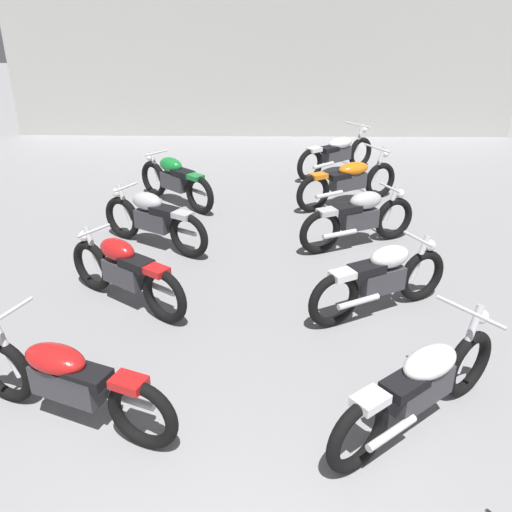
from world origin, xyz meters
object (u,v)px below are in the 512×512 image
object	(u,v)px
motorcycle_right_row_1	(421,385)
motorcycle_right_row_4	(349,180)
motorcycle_left_row_4	(175,180)
motorcycle_right_row_3	(359,217)
motorcycle_left_row_1	(67,380)
motorcycle_right_row_5	(337,153)
motorcycle_left_row_2	(125,271)
motorcycle_left_row_3	(153,219)
motorcycle_right_row_2	(381,278)

from	to	relation	value
motorcycle_right_row_1	motorcycle_right_row_4	xyz separation A→B (m)	(0.14, 5.64, 0.00)
motorcycle_left_row_4	motorcycle_right_row_3	size ratio (longest dim) A/B	0.83
motorcycle_left_row_1	motorcycle_right_row_5	size ratio (longest dim) A/B	1.18
motorcycle_left_row_2	motorcycle_right_row_5	size ratio (longest dim) A/B	0.96
motorcycle_left_row_3	motorcycle_right_row_5	size ratio (longest dim) A/B	1.00
motorcycle_right_row_3	motorcycle_right_row_5	size ratio (longest dim) A/B	1.05
motorcycle_left_row_1	motorcycle_right_row_4	distance (m)	6.47
motorcycle_right_row_4	motorcycle_right_row_5	bearing A→B (deg)	90.11
motorcycle_left_row_2	motorcycle_right_row_3	distance (m)	3.56
motorcycle_right_row_1	motorcycle_right_row_2	xyz separation A→B (m)	(0.02, 1.93, 0.01)
motorcycle_right_row_2	motorcycle_right_row_3	bearing A→B (deg)	89.16
motorcycle_left_row_1	motorcycle_left_row_3	world-z (taller)	motorcycle_left_row_1
motorcycle_left_row_3	motorcycle_right_row_3	bearing A→B (deg)	1.97
motorcycle_left_row_3	motorcycle_left_row_4	xyz separation A→B (m)	(0.04, 1.85, 0.00)
motorcycle_left_row_2	motorcycle_right_row_4	world-z (taller)	motorcycle_right_row_4
motorcycle_left_row_3	motorcycle_right_row_2	xyz separation A→B (m)	(3.03, -1.81, 0.00)
motorcycle_left_row_3	motorcycle_left_row_4	world-z (taller)	same
motorcycle_right_row_5	motorcycle_left_row_3	bearing A→B (deg)	-130.01
motorcycle_right_row_3	motorcycle_left_row_2	bearing A→B (deg)	-149.88
motorcycle_right_row_2	motorcycle_right_row_3	distance (m)	1.91
motorcycle_left_row_1	motorcycle_left_row_3	size ratio (longest dim) A/B	1.18
motorcycle_left_row_1	motorcycle_left_row_4	distance (m)	5.58
motorcycle_left_row_2	motorcycle_left_row_3	distance (m)	1.68
motorcycle_left_row_2	motorcycle_right_row_2	world-z (taller)	same
motorcycle_left_row_3	motorcycle_left_row_4	distance (m)	1.85
motorcycle_left_row_2	motorcycle_right_row_5	bearing A→B (deg)	59.73
motorcycle_left_row_2	motorcycle_right_row_4	distance (m)	4.78
motorcycle_left_row_2	motorcycle_left_row_4	bearing A→B (deg)	88.93
motorcycle_left_row_2	motorcycle_right_row_2	xyz separation A→B (m)	(3.05, -0.12, 0.00)
motorcycle_left_row_3	motorcycle_right_row_5	xyz separation A→B (m)	(3.13, 3.73, -0.01)
motorcycle_left_row_4	motorcycle_right_row_4	size ratio (longest dim) A/B	0.79
motorcycle_right_row_2	motorcycle_left_row_4	bearing A→B (deg)	129.22
motorcycle_left_row_3	motorcycle_right_row_1	distance (m)	4.79
motorcycle_left_row_4	motorcycle_left_row_1	bearing A→B (deg)	-90.87
motorcycle_left_row_2	motorcycle_right_row_5	world-z (taller)	motorcycle_right_row_5
motorcycle_left_row_1	motorcycle_right_row_3	size ratio (longest dim) A/B	1.12
motorcycle_left_row_2	motorcycle_right_row_1	distance (m)	3.66
motorcycle_left_row_2	motorcycle_left_row_4	size ratio (longest dim) A/B	1.09
motorcycle_right_row_3	motorcycle_right_row_5	bearing A→B (deg)	88.73
motorcycle_left_row_4	motorcycle_right_row_4	bearing A→B (deg)	0.94
motorcycle_left_row_2	motorcycle_right_row_1	size ratio (longest dim) A/B	0.95
motorcycle_right_row_3	motorcycle_right_row_4	world-z (taller)	motorcycle_right_row_4
motorcycle_left_row_3	motorcycle_right_row_5	distance (m)	4.88
motorcycle_right_row_2	motorcycle_right_row_3	xyz separation A→B (m)	(0.03, 1.91, 0.00)
motorcycle_left_row_1	motorcycle_left_row_4	world-z (taller)	motorcycle_left_row_1
motorcycle_left_row_4	motorcycle_right_row_1	world-z (taller)	motorcycle_right_row_1
motorcycle_left_row_4	motorcycle_right_row_1	xyz separation A→B (m)	(2.96, -5.59, -0.01)
motorcycle_right_row_2	motorcycle_right_row_3	size ratio (longest dim) A/B	0.98
motorcycle_left_row_2	motorcycle_right_row_1	bearing A→B (deg)	-34.18
motorcycle_right_row_5	motorcycle_left_row_2	bearing A→B (deg)	-120.27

